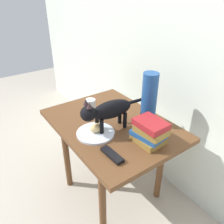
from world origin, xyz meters
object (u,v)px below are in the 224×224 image
Objects in this scene: bread_roll at (96,128)px; cat at (107,111)px; plate at (96,133)px; book_stack at (150,132)px; side_table at (112,133)px; candle_jar at (91,106)px; tv_remote at (112,155)px; green_vase at (149,100)px.

cat is at bearing 85.20° from bread_roll.
bread_roll reaches higher than plate.
cat is 0.27m from book_stack.
side_table is 4.35× the size of book_stack.
candle_jar is at bearing 171.45° from cat.
side_table is 5.79× the size of tv_remote.
cat is at bearing 89.01° from plate.
bread_roll reaches higher than tv_remote.
cat is (0.00, 0.08, 0.13)m from plate.
bread_roll is 0.28m from candle_jar.
plate is 0.03m from bread_roll.
side_table is at bearing 106.54° from plate.
plate is 0.15m from cat.
green_vase is (0.13, 0.18, 0.25)m from side_table.
side_table is at bearing -169.60° from book_stack.
candle_jar is at bearing -171.13° from book_stack.
side_table is at bearing -125.85° from green_vase.
cat is at bearing -55.05° from side_table.
plate is 0.67× the size of green_vase.
bread_roll is 0.94× the size of candle_jar.
side_table is 0.32m from book_stack.
green_vase is 0.42m from tv_remote.
cat reaches higher than tv_remote.
tv_remote reaches higher than side_table.
candle_jar is (-0.26, 0.12, -0.00)m from bread_roll.
tv_remote is (0.22, -0.12, -0.12)m from cat.
side_table is 0.18m from plate.
side_table is 10.85× the size of bread_roll.
bread_roll is at bearing -24.03° from candle_jar.
book_stack is at bearing 40.32° from plate.
plate reaches higher than side_table.
bread_roll is at bearing -105.74° from green_vase.
green_vase is at bearing 30.69° from candle_jar.
candle_jar reaches higher than side_table.
bread_roll is (-0.00, 0.01, 0.03)m from plate.
tv_remote reaches higher than plate.
tv_remote is at bearing -95.02° from book_stack.
plate is 2.65× the size of candle_jar.
bread_roll is at bearing -74.27° from side_table.
plate is 0.22m from tv_remote.
tv_remote is (0.13, -0.37, -0.16)m from green_vase.
bread_roll is at bearing -94.80° from cat.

